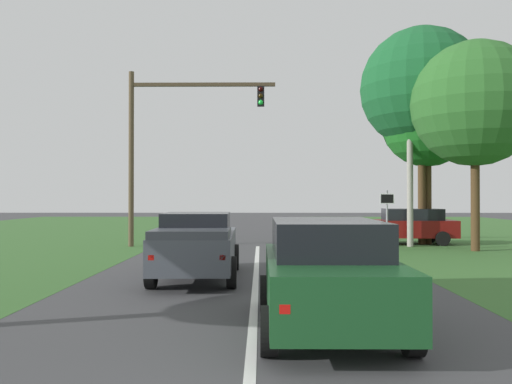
{
  "coord_description": "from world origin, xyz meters",
  "views": [
    {
      "loc": [
        0.14,
        -3.12,
        2.28
      ],
      "look_at": [
        -0.05,
        18.15,
        2.47
      ],
      "focal_mm": 36.8,
      "sensor_mm": 36.0,
      "label": 1
    }
  ],
  "objects_px": {
    "crossing_suv_far": "(409,225)",
    "extra_tree_2": "(427,122)",
    "traffic_light": "(167,133)",
    "pickup_truck_lead": "(197,244)",
    "oak_tree_right": "(421,88)",
    "utility_pole_right": "(410,138)",
    "extra_tree_1": "(475,104)",
    "red_suv_near": "(327,272)",
    "keep_moving_sign": "(387,212)"
  },
  "relations": [
    {
      "from": "red_suv_near",
      "to": "oak_tree_right",
      "type": "bearing_deg",
      "value": 67.84
    },
    {
      "from": "pickup_truck_lead",
      "to": "traffic_light",
      "type": "relative_size",
      "value": 0.66
    },
    {
      "from": "keep_moving_sign",
      "to": "extra_tree_1",
      "type": "bearing_deg",
      "value": -1.45
    },
    {
      "from": "red_suv_near",
      "to": "oak_tree_right",
      "type": "xyz_separation_m",
      "value": [
        6.6,
        16.2,
        6.51
      ]
    },
    {
      "from": "pickup_truck_lead",
      "to": "crossing_suv_far",
      "type": "xyz_separation_m",
      "value": [
        8.9,
        10.84,
        -0.06
      ]
    },
    {
      "from": "red_suv_near",
      "to": "extra_tree_1",
      "type": "distance_m",
      "value": 16.13
    },
    {
      "from": "utility_pole_right",
      "to": "crossing_suv_far",
      "type": "bearing_deg",
      "value": 76.88
    },
    {
      "from": "extra_tree_1",
      "to": "extra_tree_2",
      "type": "bearing_deg",
      "value": 106.32
    },
    {
      "from": "pickup_truck_lead",
      "to": "extra_tree_2",
      "type": "bearing_deg",
      "value": 47.86
    },
    {
      "from": "red_suv_near",
      "to": "extra_tree_2",
      "type": "distance_m",
      "value": 18.42
    },
    {
      "from": "crossing_suv_far",
      "to": "extra_tree_2",
      "type": "height_order",
      "value": "extra_tree_2"
    },
    {
      "from": "oak_tree_right",
      "to": "extra_tree_2",
      "type": "height_order",
      "value": "oak_tree_right"
    },
    {
      "from": "keep_moving_sign",
      "to": "pickup_truck_lead",
      "type": "bearing_deg",
      "value": -132.73
    },
    {
      "from": "pickup_truck_lead",
      "to": "extra_tree_2",
      "type": "distance_m",
      "value": 15.45
    },
    {
      "from": "red_suv_near",
      "to": "keep_moving_sign",
      "type": "bearing_deg",
      "value": 72.3
    },
    {
      "from": "traffic_light",
      "to": "pickup_truck_lead",
      "type": "bearing_deg",
      "value": -74.99
    },
    {
      "from": "extra_tree_1",
      "to": "oak_tree_right",
      "type": "bearing_deg",
      "value": 112.34
    },
    {
      "from": "traffic_light",
      "to": "extra_tree_2",
      "type": "relative_size",
      "value": 0.99
    },
    {
      "from": "pickup_truck_lead",
      "to": "utility_pole_right",
      "type": "relative_size",
      "value": 0.54
    },
    {
      "from": "extra_tree_2",
      "to": "utility_pole_right",
      "type": "bearing_deg",
      "value": -132.98
    },
    {
      "from": "pickup_truck_lead",
      "to": "keep_moving_sign",
      "type": "distance_m",
      "value": 10.48
    },
    {
      "from": "pickup_truck_lead",
      "to": "extra_tree_1",
      "type": "bearing_deg",
      "value": 35.16
    },
    {
      "from": "utility_pole_right",
      "to": "keep_moving_sign",
      "type": "bearing_deg",
      "value": -128.92
    },
    {
      "from": "pickup_truck_lead",
      "to": "oak_tree_right",
      "type": "xyz_separation_m",
      "value": [
        9.49,
        10.71,
        6.53
      ]
    },
    {
      "from": "red_suv_near",
      "to": "oak_tree_right",
      "type": "height_order",
      "value": "oak_tree_right"
    },
    {
      "from": "extra_tree_2",
      "to": "oak_tree_right",
      "type": "bearing_deg",
      "value": -156.67
    },
    {
      "from": "crossing_suv_far",
      "to": "extra_tree_1",
      "type": "xyz_separation_m",
      "value": [
        1.87,
        -3.25,
        5.29
      ]
    },
    {
      "from": "utility_pole_right",
      "to": "extra_tree_2",
      "type": "distance_m",
      "value": 2.03
    },
    {
      "from": "keep_moving_sign",
      "to": "oak_tree_right",
      "type": "height_order",
      "value": "oak_tree_right"
    },
    {
      "from": "crossing_suv_far",
      "to": "extra_tree_1",
      "type": "relative_size",
      "value": 0.51
    },
    {
      "from": "extra_tree_2",
      "to": "crossing_suv_far",
      "type": "bearing_deg",
      "value": -179.05
    },
    {
      "from": "red_suv_near",
      "to": "traffic_light",
      "type": "bearing_deg",
      "value": 109.97
    },
    {
      "from": "oak_tree_right",
      "to": "extra_tree_2",
      "type": "distance_m",
      "value": 1.62
    },
    {
      "from": "red_suv_near",
      "to": "utility_pole_right",
      "type": "height_order",
      "value": "utility_pole_right"
    },
    {
      "from": "oak_tree_right",
      "to": "extra_tree_1",
      "type": "bearing_deg",
      "value": -67.66
    },
    {
      "from": "crossing_suv_far",
      "to": "extra_tree_2",
      "type": "xyz_separation_m",
      "value": [
        0.92,
        0.02,
        5.01
      ]
    },
    {
      "from": "crossing_suv_far",
      "to": "keep_moving_sign",
      "type": "bearing_deg",
      "value": -119.76
    },
    {
      "from": "keep_moving_sign",
      "to": "extra_tree_1",
      "type": "distance_m",
      "value": 5.86
    },
    {
      "from": "traffic_light",
      "to": "red_suv_near",
      "type": "bearing_deg",
      "value": -70.03
    },
    {
      "from": "red_suv_near",
      "to": "traffic_light",
      "type": "height_order",
      "value": "traffic_light"
    },
    {
      "from": "red_suv_near",
      "to": "utility_pole_right",
      "type": "xyz_separation_m",
      "value": [
        5.71,
        15.03,
        3.97
      ]
    },
    {
      "from": "oak_tree_right",
      "to": "extra_tree_1",
      "type": "relative_size",
      "value": 1.18
    },
    {
      "from": "oak_tree_right",
      "to": "extra_tree_2",
      "type": "relative_size",
      "value": 1.28
    },
    {
      "from": "keep_moving_sign",
      "to": "crossing_suv_far",
      "type": "xyz_separation_m",
      "value": [
        1.81,
        3.16,
        -0.73
      ]
    },
    {
      "from": "oak_tree_right",
      "to": "utility_pole_right",
      "type": "xyz_separation_m",
      "value": [
        -0.89,
        -1.17,
        -2.54
      ]
    },
    {
      "from": "pickup_truck_lead",
      "to": "crossing_suv_far",
      "type": "relative_size",
      "value": 1.2
    },
    {
      "from": "keep_moving_sign",
      "to": "oak_tree_right",
      "type": "xyz_separation_m",
      "value": [
        2.4,
        3.03,
        5.87
      ]
    },
    {
      "from": "keep_moving_sign",
      "to": "oak_tree_right",
      "type": "relative_size",
      "value": 0.24
    },
    {
      "from": "crossing_suv_far",
      "to": "utility_pole_right",
      "type": "xyz_separation_m",
      "value": [
        -0.3,
        -1.29,
        4.05
      ]
    },
    {
      "from": "pickup_truck_lead",
      "to": "utility_pole_right",
      "type": "distance_m",
      "value": 13.45
    }
  ]
}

